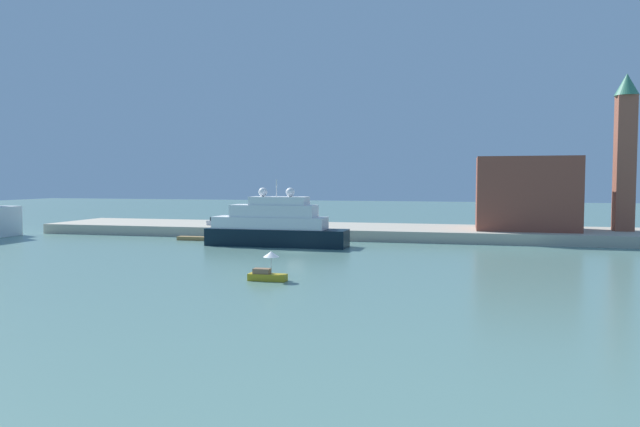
% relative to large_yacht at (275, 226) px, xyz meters
% --- Properties ---
extents(ground, '(400.00, 400.00, 0.00)m').
position_rel_large_yacht_xyz_m(ground, '(5.32, -6.39, -3.08)').
color(ground, slate).
extents(quay_dock, '(110.00, 18.30, 1.79)m').
position_rel_large_yacht_xyz_m(quay_dock, '(5.32, 18.76, -2.19)').
color(quay_dock, '#B7AD99').
rests_on(quay_dock, ground).
extents(large_yacht, '(22.05, 4.87, 10.32)m').
position_rel_large_yacht_xyz_m(large_yacht, '(0.00, 0.00, 0.00)').
color(large_yacht, black).
rests_on(large_yacht, ground).
extents(small_motorboat, '(3.95, 1.63, 3.01)m').
position_rel_large_yacht_xyz_m(small_motorboat, '(9.16, -29.77, -2.01)').
color(small_motorboat, '#B7991E').
rests_on(small_motorboat, ground).
extents(work_barge, '(5.60, 1.61, 0.62)m').
position_rel_large_yacht_xyz_m(work_barge, '(-16.05, 4.94, -2.77)').
color(work_barge, olive).
rests_on(work_barge, ground).
extents(harbor_building, '(16.24, 11.12, 12.26)m').
position_rel_large_yacht_xyz_m(harbor_building, '(38.48, 18.51, 4.83)').
color(harbor_building, brown).
rests_on(harbor_building, quay_dock).
extents(bell_tower, '(3.81, 3.81, 25.80)m').
position_rel_large_yacht_xyz_m(bell_tower, '(53.90, 20.17, 12.58)').
color(bell_tower, '#93513D').
rests_on(bell_tower, quay_dock).
extents(parked_car, '(4.45, 1.61, 1.51)m').
position_rel_large_yacht_xyz_m(parked_car, '(-15.93, 15.09, -0.65)').
color(parked_car, silver).
rests_on(parked_car, quay_dock).
extents(person_figure, '(0.36, 0.36, 1.69)m').
position_rel_large_yacht_xyz_m(person_figure, '(-9.88, 11.29, -0.51)').
color(person_figure, '#334C8C').
rests_on(person_figure, quay_dock).
extents(mooring_bollard, '(0.52, 0.52, 0.70)m').
position_rel_large_yacht_xyz_m(mooring_bollard, '(3.74, 11.40, -0.95)').
color(mooring_bollard, black).
rests_on(mooring_bollard, quay_dock).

